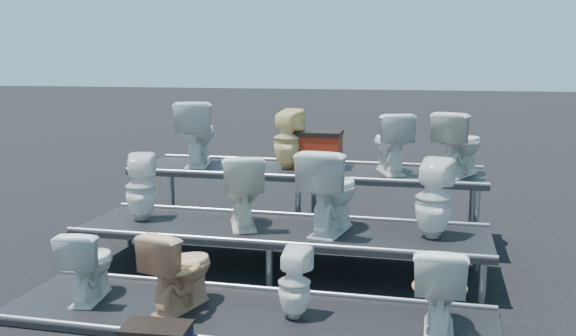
% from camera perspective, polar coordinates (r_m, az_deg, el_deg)
% --- Properties ---
extents(ground, '(80.00, 80.00, 0.00)m').
position_cam_1_polar(ground, '(6.78, -0.60, -9.14)').
color(ground, black).
rests_on(ground, ground).
extents(tier_front, '(4.20, 1.20, 0.06)m').
position_cam_1_polar(tier_front, '(5.60, -3.87, -13.02)').
color(tier_front, black).
rests_on(tier_front, ground).
extents(tier_mid, '(4.20, 1.20, 0.46)m').
position_cam_1_polar(tier_mid, '(6.71, -0.61, -7.28)').
color(tier_mid, black).
rests_on(tier_mid, ground).
extents(tier_back, '(4.20, 1.20, 0.86)m').
position_cam_1_polar(tier_back, '(7.89, 1.65, -3.20)').
color(tier_back, black).
rests_on(tier_back, ground).
extents(toilet_0, '(0.45, 0.69, 0.66)m').
position_cam_1_polar(toilet_0, '(6.04, -17.31, -8.11)').
color(toilet_0, white).
rests_on(toilet_0, tier_front).
extents(toilet_1, '(0.57, 0.77, 0.70)m').
position_cam_1_polar(toilet_1, '(5.65, -9.59, -8.78)').
color(toilet_1, tan).
rests_on(toilet_1, tier_front).
extents(toilet_2, '(0.30, 0.30, 0.60)m').
position_cam_1_polar(toilet_2, '(5.38, 0.58, -10.21)').
color(toilet_2, white).
rests_on(toilet_2, tier_front).
extents(toilet_3, '(0.40, 0.71, 0.72)m').
position_cam_1_polar(toilet_3, '(5.24, 13.30, -10.32)').
color(toilet_3, white).
rests_on(toilet_3, tier_front).
extents(toilet_4, '(0.41, 0.42, 0.72)m').
position_cam_1_polar(toilet_4, '(7.09, -12.96, -1.67)').
color(toilet_4, white).
rests_on(toilet_4, tier_mid).
extents(toilet_5, '(0.67, 0.86, 0.77)m').
position_cam_1_polar(toilet_5, '(6.67, -4.10, -1.97)').
color(toilet_5, silver).
rests_on(toilet_5, tier_mid).
extents(toilet_6, '(0.61, 0.90, 0.86)m').
position_cam_1_polar(toilet_6, '(6.45, 3.80, -1.97)').
color(toilet_6, white).
rests_on(toilet_6, tier_mid).
extents(toilet_7, '(0.43, 0.43, 0.78)m').
position_cam_1_polar(toilet_7, '(6.37, 12.82, -2.67)').
color(toilet_7, white).
rests_on(toilet_7, tier_mid).
extents(toilet_8, '(0.62, 0.88, 0.82)m').
position_cam_1_polar(toilet_8, '(8.14, -8.11, 3.10)').
color(toilet_8, white).
rests_on(toilet_8, tier_back).
extents(toilet_9, '(0.42, 0.43, 0.73)m').
position_cam_1_polar(toilet_9, '(7.80, -0.07, 2.60)').
color(toilet_9, '#F6DE95').
rests_on(toilet_9, tier_back).
extents(toilet_10, '(0.61, 0.79, 0.71)m').
position_cam_1_polar(toilet_10, '(7.61, 9.12, 2.24)').
color(toilet_10, white).
rests_on(toilet_10, tier_back).
extents(toilet_11, '(0.68, 0.83, 0.74)m').
position_cam_1_polar(toilet_11, '(7.60, 14.99, 2.11)').
color(toilet_11, silver).
rests_on(toilet_11, tier_back).
extents(red_crate, '(0.57, 0.46, 0.40)m').
position_cam_1_polar(red_crate, '(7.93, 2.69, 1.50)').
color(red_crate, maroon).
rests_on(red_crate, tier_back).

